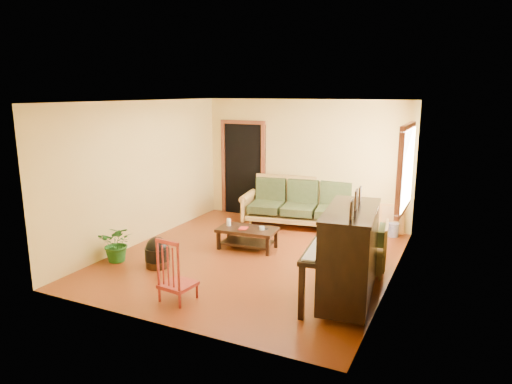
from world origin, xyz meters
The scene contains 16 objects.
floor centered at (0.00, 0.00, 0.00)m, with size 5.00×5.00×0.00m, color #57210B.
doorway centered at (-1.45, 2.48, 1.02)m, with size 1.08×0.16×2.05m, color black.
window centered at (2.21, 1.30, 1.50)m, with size 0.12×1.36×1.46m, color white.
sofa centered at (0.06, 2.08, 0.50)m, with size 2.33×0.97×1.00m, color #A57C3C.
coffee_table centered at (-0.30, 0.39, 0.19)m, with size 1.04×0.57×0.38m, color black.
armchair centered at (1.80, 0.21, 0.40)m, with size 0.76×0.80×0.80m, color #A57C3C.
piano centered at (1.86, -0.97, 0.65)m, with size 0.86×1.47×1.30m, color black.
footstool centered at (-1.21, -1.01, 0.19)m, with size 0.39×0.39×0.37m, color black.
red_chair centered at (-0.22, -1.85, 0.44)m, with size 0.41×0.45×0.89m, color maroon.
leaning_frame centered at (1.88, 2.33, 0.32)m, with size 0.48×0.11×0.64m, color #B7833D.
ceramic_crock centered at (1.94, 2.23, 0.13)m, with size 0.21×0.21×0.27m, color #34459C.
potted_plant centered at (-1.95, -1.09, 0.31)m, with size 0.56×0.49×0.62m, color #1D5317.
book centered at (-0.42, 0.31, 0.39)m, with size 0.15×0.20×0.02m, color #9E1F15.
candle centered at (-0.68, 0.39, 0.44)m, with size 0.08×0.08×0.13m, color white.
glass_jar centered at (-0.03, 0.42, 0.41)m, with size 0.09×0.09×0.06m, color silver.
remote centered at (-0.03, 0.48, 0.39)m, with size 0.16×0.04×0.02m, color black.
Camera 1 is at (3.17, -6.55, 2.76)m, focal length 32.00 mm.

